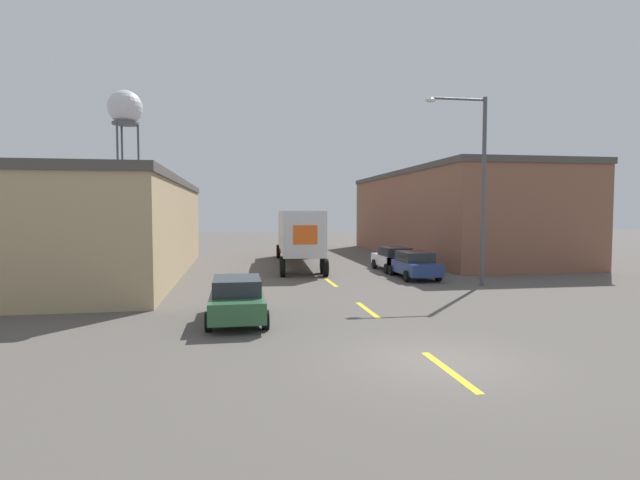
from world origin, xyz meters
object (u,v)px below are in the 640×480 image
(water_tower, at_px, (125,111))
(street_lamp, at_px, (477,177))
(parked_car_right_far, at_px, (394,259))
(parked_car_left_near, at_px, (237,299))
(semi_truck, at_px, (298,232))
(parked_car_right_mid, at_px, (414,264))

(water_tower, relative_size, street_lamp, 2.11)
(parked_car_right_far, relative_size, street_lamp, 0.47)
(parked_car_left_near, xyz_separation_m, water_tower, (-14.32, 53.25, 16.25))
(parked_car_right_far, bearing_deg, semi_truck, 139.98)
(parked_car_right_far, height_order, water_tower, water_tower)
(parked_car_right_far, bearing_deg, parked_car_right_mid, -90.00)
(semi_truck, xyz_separation_m, parked_car_left_near, (-4.23, -17.52, -1.51))
(street_lamp, bearing_deg, parked_car_left_near, -152.35)
(parked_car_right_far, distance_m, street_lamp, 8.40)
(parked_car_left_near, relative_size, water_tower, 0.22)
(semi_truck, height_order, parked_car_right_far, semi_truck)
(semi_truck, bearing_deg, water_tower, 121.05)
(semi_truck, xyz_separation_m, parked_car_right_far, (5.52, -4.64, -1.51))
(parked_car_right_mid, bearing_deg, street_lamp, -57.25)
(semi_truck, xyz_separation_m, street_lamp, (7.57, -11.34, 3.13))
(parked_car_left_near, height_order, water_tower, water_tower)
(parked_car_left_near, distance_m, water_tower, 57.49)
(parked_car_right_far, distance_m, water_tower, 49.73)
(parked_car_left_near, height_order, parked_car_right_mid, same)
(parked_car_right_mid, height_order, water_tower, water_tower)
(parked_car_right_mid, xyz_separation_m, street_lamp, (2.05, -3.18, 4.64))
(semi_truck, distance_m, parked_car_left_near, 18.09)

